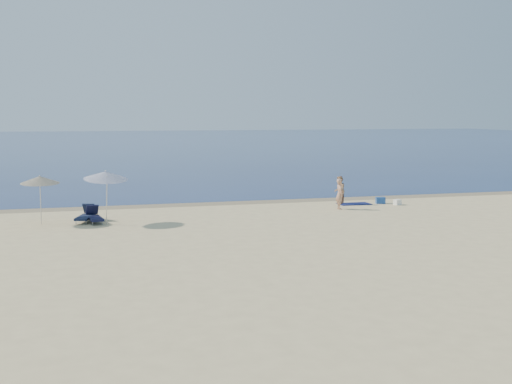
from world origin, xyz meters
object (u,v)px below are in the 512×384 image
(umbrella_near, at_px, (106,175))
(person_right, at_px, (339,190))
(blue_cooler, at_px, (380,200))
(person_left, at_px, (340,194))

(umbrella_near, bearing_deg, person_right, -0.63)
(person_right, relative_size, blue_cooler, 3.10)
(person_right, xyz_separation_m, blue_cooler, (2.33, -0.33, -0.60))
(person_right, bearing_deg, umbrella_near, -40.38)
(person_left, distance_m, person_right, 1.85)
(person_left, relative_size, person_right, 1.03)
(person_left, xyz_separation_m, person_right, (0.70, 1.71, -0.02))
(person_left, relative_size, umbrella_near, 0.63)
(person_left, xyz_separation_m, blue_cooler, (3.02, 1.38, -0.62))
(person_left, height_order, person_right, person_left)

